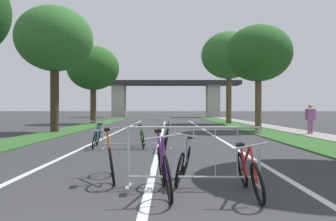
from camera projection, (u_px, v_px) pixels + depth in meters
name	position (u px, v px, depth m)	size (l,w,h in m)	color
grass_verge_left	(93.00, 125.00, 25.23)	(2.00, 56.53, 0.05)	#2D5B26
grass_verge_right	(238.00, 125.00, 25.19)	(2.00, 56.53, 0.05)	#2D5B26
sidewalk_path_right	(261.00, 125.00, 25.18)	(1.61, 56.53, 0.08)	gray
lane_stripe_center	(164.00, 132.00, 18.44)	(0.14, 32.71, 0.01)	silver
lane_stripe_right_lane	(209.00, 132.00, 18.43)	(0.14, 32.71, 0.01)	silver
lane_stripe_left_lane	(119.00, 132.00, 18.45)	(0.14, 32.71, 0.01)	silver
overpass_bridge	(167.00, 91.00, 48.78)	(22.46, 3.60, 5.53)	#2D2D30
tree_left_maple_mid	(56.00, 40.00, 17.85)	(4.23, 4.23, 7.03)	#3D2D1E
tree_left_oak_near	(94.00, 68.00, 27.84)	(4.50, 4.50, 6.78)	#4C3823
tree_right_pine_near	(260.00, 54.00, 19.11)	(3.94, 3.94, 6.33)	brown
tree_right_cypress_far	(230.00, 56.00, 27.91)	(4.82, 4.82, 8.04)	brown
crowd_barrier_nearest	(195.00, 157.00, 5.46)	(2.31, 0.49, 1.05)	#ADADB2
crowd_barrier_second	(138.00, 133.00, 10.66)	(2.32, 0.56, 1.05)	#ADADB2
bicycle_black_0	(167.00, 140.00, 10.13)	(0.51, 1.72, 0.98)	black
bicycle_red_1	(250.00, 174.00, 4.97)	(0.51, 1.66, 0.88)	black
bicycle_green_2	(144.00, 137.00, 11.05)	(0.55, 1.58, 0.89)	black
bicycle_orange_3	(112.00, 160.00, 6.03)	(0.65, 1.63, 1.01)	black
bicycle_teal_4	(98.00, 137.00, 11.04)	(0.56, 1.67, 0.95)	black
bicycle_silver_5	(185.00, 163.00, 5.92)	(0.46, 1.61, 0.95)	black
bicycle_purple_6	(165.00, 169.00, 5.03)	(0.52, 1.74, 1.02)	black
pedestrian_with_backpack	(312.00, 116.00, 16.00)	(0.56, 0.35, 1.57)	#994C8C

